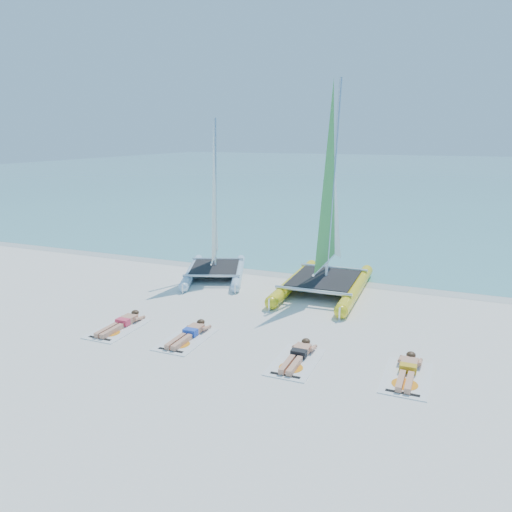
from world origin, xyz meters
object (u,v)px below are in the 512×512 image
Objects in this scene: towel_a at (118,329)px; sunbather_b at (190,333)px; towel_d at (407,378)px; sunbather_a at (122,323)px; sunbather_c at (298,354)px; towel_c at (296,362)px; sunbather_d at (408,369)px; catamaran_yellow at (330,222)px; catamaran_blue at (214,229)px; towel_b at (186,339)px.

sunbather_b is at bearing 7.26° from towel_a.
towel_d is at bearing 0.85° from towel_a.
sunbather_a is 1.00× the size of sunbather_c.
sunbather_b is 0.93× the size of towel_c.
towel_a is 1.07× the size of sunbather_d.
catamaran_yellow is at bearing 68.99° from sunbather_b.
catamaran_blue reaches higher than sunbather_c.
towel_a is (-0.05, -5.80, -1.79)m from catamaran_blue.
towel_d is (5.56, 0.04, 0.00)m from towel_b.
sunbather_b is at bearing -179.62° from sunbather_d.
catamaran_yellow is at bearing 97.70° from towel_c.
catamaran_yellow reaches higher than sunbather_c.
sunbather_b reaches higher than towel_a.
towel_a and towel_d have the same top height.
sunbather_a is 1.00× the size of sunbather_d.
towel_b is (2.12, -0.11, -0.11)m from sunbather_a.
towel_a and towel_b have the same top height.
towel_d is (2.50, 0.19, 0.00)m from towel_c.
catamaran_blue is 3.25× the size of towel_b.
sunbather_c reaches higher than towel_c.
sunbather_c is at bearing -0.89° from sunbather_a.
catamaran_yellow reaches higher than sunbather_a.
sunbather_b reaches higher than towel_c.
sunbather_a is 1.00× the size of sunbather_b.
sunbather_c is at bearing -2.95° from sunbather_b.
towel_a is at bearing -90.00° from sunbather_a.
sunbather_a is (0.00, 0.19, 0.11)m from towel_a.
catamaran_blue reaches higher than towel_d.
sunbather_c is (3.06, -0.16, 0.00)m from sunbather_b.
towel_a is 1.07× the size of sunbather_a.
sunbather_d is (5.56, 0.23, 0.11)m from towel_b.
sunbather_a reaches higher than towel_b.
sunbather_b reaches higher than towel_b.
sunbather_d is (2.50, 0.19, 0.00)m from sunbather_c.
towel_c is (3.06, -0.16, 0.00)m from towel_b.
catamaran_blue is 7.84m from sunbather_c.
towel_a is 7.68m from towel_d.
catamaran_yellow is 4.25× the size of sunbather_b.
sunbather_c is at bearing 90.00° from towel_c.
catamaran_yellow is (4.29, 0.28, 0.51)m from catamaran_blue.
catamaran_blue is 3.49× the size of sunbather_b.
towel_a is 2.12m from towel_b.
towel_c is at bearing -2.95° from towel_b.
towel_c is 1.07× the size of sunbather_c.
catamaran_blue is at bearing 89.49° from sunbather_a.
towel_a is at bearing -178.76° from sunbather_c.
towel_a is (-4.34, -6.07, -2.30)m from catamaran_yellow.
catamaran_yellow is 7.21m from towel_d.
towel_a is 7.69m from sunbather_d.
towel_d is (2.50, 0.00, -0.11)m from sunbather_c.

